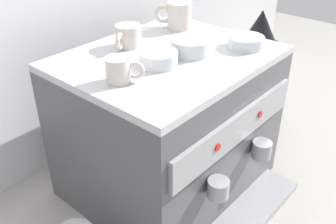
{
  "coord_description": "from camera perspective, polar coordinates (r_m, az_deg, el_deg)",
  "views": [
    {
      "loc": [
        -0.74,
        -0.65,
        0.85
      ],
      "look_at": [
        0.0,
        0.0,
        0.26
      ],
      "focal_mm": 41.23,
      "sensor_mm": 36.0,
      "label": 1
    }
  ],
  "objects": [
    {
      "name": "espresso_machine",
      "position": [
        1.17,
        0.17,
        -1.84
      ],
      "size": [
        0.58,
        0.58,
        0.45
      ],
      "color": "#4C4C51",
      "rests_on": "ground_plane"
    },
    {
      "name": "ceramic_cup_2",
      "position": [
        1.12,
        -5.97,
        11.11
      ],
      "size": [
        0.11,
        0.07,
        0.06
      ],
      "color": "beige",
      "rests_on": "espresso_machine"
    },
    {
      "name": "ceramic_cup_0",
      "position": [
        0.91,
        -7.16,
        6.21
      ],
      "size": [
        0.07,
        0.08,
        0.06
      ],
      "color": "beige",
      "rests_on": "espresso_machine"
    },
    {
      "name": "ceramic_cup_1",
      "position": [
        1.26,
        1.48,
        14.1
      ],
      "size": [
        0.08,
        0.12,
        0.08
      ],
      "color": "beige",
      "rests_on": "espresso_machine"
    },
    {
      "name": "coffee_grinder",
      "position": [
        1.54,
        12.76,
        5.66
      ],
      "size": [
        0.15,
        0.15,
        0.46
      ],
      "color": "#333338",
      "rests_on": "ground_plane"
    },
    {
      "name": "ceramic_bowl_1",
      "position": [
        1.14,
        11.45,
        10.11
      ],
      "size": [
        0.1,
        0.1,
        0.03
      ],
      "color": "silver",
      "rests_on": "espresso_machine"
    },
    {
      "name": "ceramic_bowl_0",
      "position": [
        1.0,
        -1.4,
        7.88
      ],
      "size": [
        0.1,
        0.1,
        0.04
      ],
      "color": "silver",
      "rests_on": "espresso_machine"
    },
    {
      "name": "ground_plane",
      "position": [
        1.31,
        0.0,
        -10.0
      ],
      "size": [
        4.0,
        4.0,
        0.0
      ],
      "primitive_type": "plane",
      "color": "#9E998E"
    },
    {
      "name": "ceramic_bowl_2",
      "position": [
        1.07,
        3.31,
        9.61
      ],
      "size": [
        0.11,
        0.11,
        0.04
      ],
      "color": "silver",
      "rests_on": "espresso_machine"
    }
  ]
}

